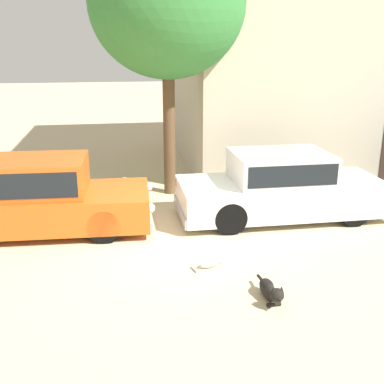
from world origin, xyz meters
TOP-DOWN VIEW (x-y plane):
  - ground_plane at (0.00, 0.00)m, footprint 80.00×80.00m
  - parked_sedan_nearest at (-2.64, 0.96)m, footprint 4.61×1.93m
  - parked_sedan_second at (2.45, 0.95)m, footprint 4.57×1.80m
  - stray_dog_spotted at (1.11, -2.45)m, footprint 0.22×0.96m
  - stray_cat at (0.46, -1.24)m, footprint 0.59×0.33m
  - acacia_tree_left at (0.27, 3.05)m, footprint 3.62×3.26m

SIDE VIEW (x-z plane):
  - ground_plane at x=0.00m, z-range 0.00..0.00m
  - stray_cat at x=0.46m, z-range 0.00..0.15m
  - stray_dog_spotted at x=1.11m, z-range -0.02..0.35m
  - parked_sedan_second at x=2.45m, z-range -0.01..1.43m
  - parked_sedan_nearest at x=-2.64m, z-range -0.02..1.48m
  - acacia_tree_left at x=0.27m, z-range 1.39..7.65m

